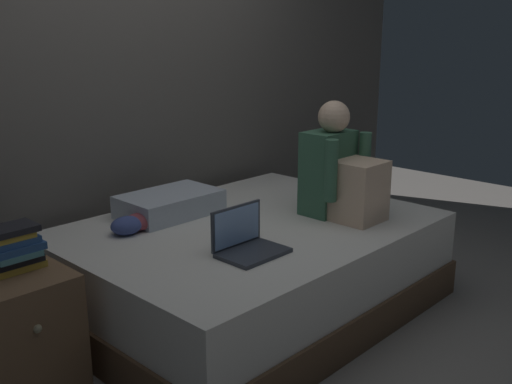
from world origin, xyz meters
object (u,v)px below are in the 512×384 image
(person_sitting, at_px, (341,173))
(clothes_pile, at_px, (137,223))
(pillow, at_px, (170,204))
(book_stack, at_px, (12,249))
(bed, at_px, (251,267))
(nightstand, at_px, (16,338))
(laptop, at_px, (246,242))

(person_sitting, relative_size, clothes_pile, 2.03)
(pillow, height_order, clothes_pile, pillow)
(pillow, distance_m, book_stack, 1.09)
(bed, distance_m, pillow, 0.59)
(bed, height_order, pillow, pillow)
(person_sitting, relative_size, pillow, 1.17)
(pillow, bearing_deg, bed, -65.34)
(book_stack, bearing_deg, nightstand, -139.01)
(person_sitting, height_order, book_stack, person_sitting)
(bed, xyz_separation_m, nightstand, (-1.30, 0.12, 0.03))
(nightstand, relative_size, pillow, 1.01)
(pillow, relative_size, book_stack, 2.32)
(bed, bearing_deg, book_stack, 172.60)
(bed, distance_m, nightstand, 1.31)
(nightstand, bearing_deg, laptop, -23.53)
(person_sitting, bearing_deg, laptop, -177.93)
(laptop, bearing_deg, book_stack, 153.45)
(book_stack, bearing_deg, clothes_pile, 13.85)
(person_sitting, distance_m, pillow, 0.99)
(bed, relative_size, pillow, 3.57)
(nightstand, height_order, laptop, laptop)
(nightstand, xyz_separation_m, clothes_pile, (0.79, 0.22, 0.27))
(person_sitting, xyz_separation_m, laptop, (-0.79, -0.03, -0.20))
(book_stack, height_order, clothes_pile, book_stack)
(person_sitting, distance_m, book_stack, 1.77)
(bed, bearing_deg, nightstand, 174.57)
(laptop, height_order, clothes_pile, laptop)
(book_stack, bearing_deg, laptop, -26.55)
(bed, xyz_separation_m, laptop, (-0.33, -0.30, 0.31))
(nightstand, bearing_deg, clothes_pile, 15.75)
(pillow, bearing_deg, clothes_pile, -161.13)
(pillow, xyz_separation_m, clothes_pile, (-0.30, -0.10, -0.02))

